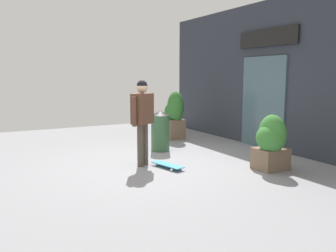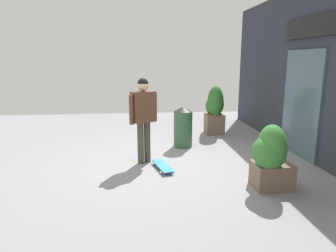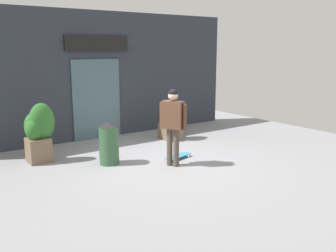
# 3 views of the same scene
# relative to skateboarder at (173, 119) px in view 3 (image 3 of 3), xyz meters

# --- Properties ---
(ground_plane) EXTENTS (12.00, 12.00, 0.00)m
(ground_plane) POSITION_rel_skateboarder_xyz_m (0.03, 0.37, -1.07)
(ground_plane) COLOR gray
(building_facade) EXTENTS (8.90, 0.31, 3.65)m
(building_facade) POSITION_rel_skateboarder_xyz_m (0.03, 3.57, 0.74)
(building_facade) COLOR #2D333D
(building_facade) RESTS_ON ground_plane
(skateboarder) EXTENTS (0.46, 0.56, 1.74)m
(skateboarder) POSITION_rel_skateboarder_xyz_m (0.00, 0.00, 0.00)
(skateboarder) COLOR #4C4238
(skateboarder) RESTS_ON ground_plane
(skateboard) EXTENTS (0.80, 0.39, 0.08)m
(skateboard) POSITION_rel_skateboarder_xyz_m (0.41, 0.35, -1.01)
(skateboard) COLOR teal
(skateboard) RESTS_ON ground_plane
(planter_box_left) EXTENTS (0.65, 0.70, 1.10)m
(planter_box_left) POSITION_rel_skateboarder_xyz_m (1.54, 2.01, -0.51)
(planter_box_left) COLOR brown
(planter_box_left) RESTS_ON ground_plane
(planter_box_right) EXTENTS (0.69, 0.53, 1.38)m
(planter_box_right) POSITION_rel_skateboarder_xyz_m (-2.34, 2.06, -0.35)
(planter_box_right) COLOR brown
(planter_box_right) RESTS_ON ground_plane
(trash_bin) EXTENTS (0.46, 0.46, 0.99)m
(trash_bin) POSITION_rel_skateboarder_xyz_m (-1.10, 0.97, -0.58)
(trash_bin) COLOR #335938
(trash_bin) RESTS_ON ground_plane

